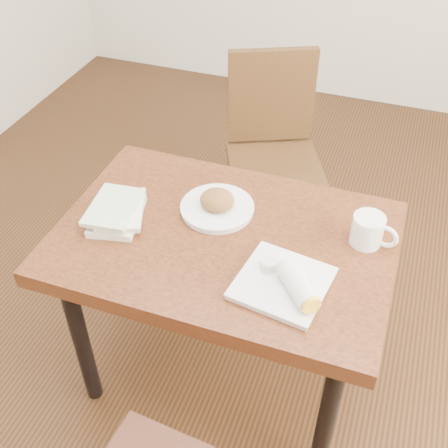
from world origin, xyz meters
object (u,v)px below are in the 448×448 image
(coffee_mug, at_px, (369,230))
(plate_burrito, at_px, (287,283))
(chair_far, at_px, (273,142))
(book_stack, at_px, (117,212))
(plate_scone, at_px, (217,205))
(table, at_px, (224,256))

(coffee_mug, bearing_deg, plate_burrito, -123.79)
(chair_far, xyz_separation_m, book_stack, (-0.29, -0.94, 0.23))
(plate_scone, relative_size, plate_burrito, 0.87)
(table, distance_m, plate_burrito, 0.32)
(table, height_order, coffee_mug, coffee_mug)
(plate_scone, xyz_separation_m, coffee_mug, (0.51, 0.01, 0.03))
(plate_burrito, bearing_deg, book_stack, 168.69)
(plate_scone, relative_size, book_stack, 0.97)
(plate_scone, xyz_separation_m, plate_burrito, (0.32, -0.27, 0.00))
(table, height_order, plate_scone, plate_scone)
(table, relative_size, plate_burrito, 3.75)
(book_stack, bearing_deg, plate_scone, 26.25)
(coffee_mug, height_order, book_stack, coffee_mug)
(table, bearing_deg, coffee_mug, 15.44)
(chair_far, relative_size, coffee_mug, 6.30)
(chair_far, bearing_deg, plate_burrito, -72.69)
(plate_burrito, bearing_deg, chair_far, 107.31)
(plate_burrito, bearing_deg, plate_scone, 139.32)
(plate_scone, distance_m, coffee_mug, 0.51)
(chair_far, bearing_deg, book_stack, -107.19)
(plate_scone, distance_m, book_stack, 0.34)
(table, bearing_deg, chair_far, 94.89)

